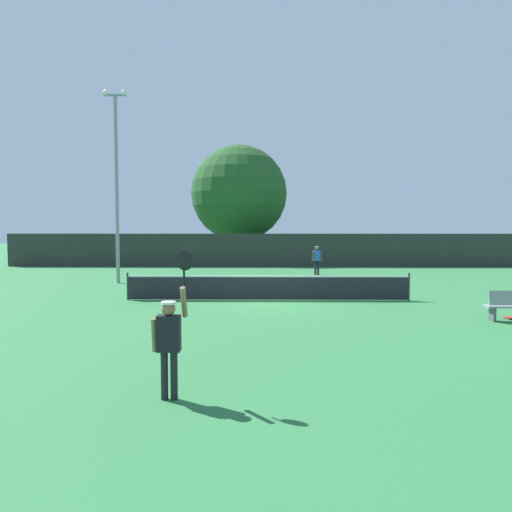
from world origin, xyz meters
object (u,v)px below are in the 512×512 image
Objects in this scene: player_serving at (170,335)px; large_tree at (239,193)px; tennis_ball at (238,295)px; parked_car_near at (287,251)px; player_receiving at (317,257)px; parked_car_mid at (377,250)px; spare_racket at (509,318)px; light_pole at (116,176)px.

player_serving is 32.18m from large_tree.
large_tree reaches higher than player_serving.
parked_car_near reaches higher than tennis_ball.
parked_car_mid is (6.88, 14.24, -0.25)m from player_receiving.
spare_racket is at bearing 38.16° from player_serving.
parked_car_near is at bearing 21.51° from large_tree.
player_receiving is 0.38× the size of parked_car_mid.
player_receiving is (4.74, 20.65, -0.06)m from player_serving.
player_serving is 11.95m from tennis_ball.
spare_racket is 18.35m from light_pole.
light_pole is 2.17× the size of parked_car_mid.
light_pole is at bearing 21.91° from player_receiving.
parked_car_mid reaches higher than player_receiving.
large_tree is at bearing 90.63° from player_serving.
parked_car_near is at bearing -177.30° from parked_car_mid.
parked_car_mid is at bearing -115.78° from player_receiving.
player_serving is 36.48× the size of tennis_ball.
spare_racket is 26.80m from parked_car_near.
spare_racket is 0.12× the size of parked_car_mid.
tennis_ball is 25.55m from parked_car_mid.
player_serving is 21.19m from player_receiving.
large_tree reaches higher than spare_racket.
light_pole is (-10.46, -4.21, 4.34)m from player_receiving.
player_serving reaches higher than parked_car_mid.
spare_racket is at bearing 108.53° from player_receiving.
player_serving reaches higher than tennis_ball.
tennis_ball is 0.01× the size of large_tree.
large_tree is at bearing -65.60° from player_receiving.
light_pole is 25.73m from parked_car_mid.
parked_car_mid is at bearing 64.26° from tennis_ball.
tennis_ball is 0.02× the size of parked_car_mid.
parked_car_near reaches higher than spare_racket.
large_tree is (-5.09, 11.22, 4.48)m from player_receiving.
player_serving reaches higher than spare_racket.
player_serving is at bearing -89.37° from large_tree.
player_serving is at bearing -92.54° from tennis_ball.
tennis_ball is at bearing 151.95° from spare_racket.
spare_racket is 0.12× the size of parked_car_near.
player_serving is 11.79m from spare_racket.
player_receiving is at bearing 108.53° from spare_racket.
light_pole reaches higher than parked_car_near.
tennis_ball is 9.86m from spare_racket.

